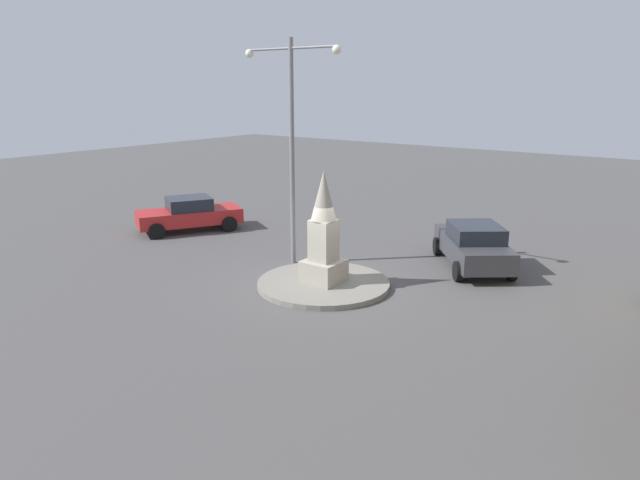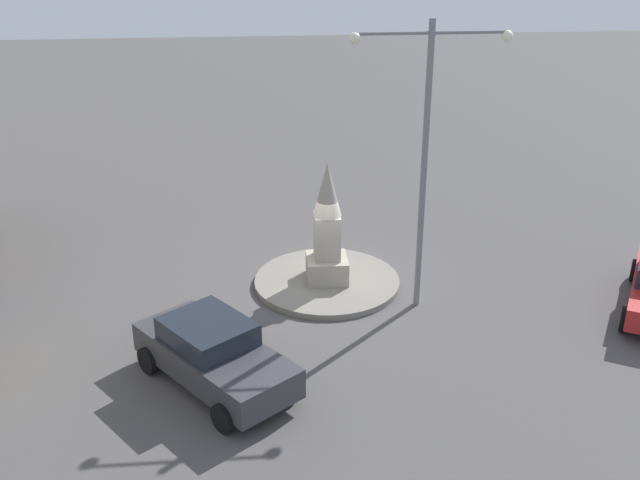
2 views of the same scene
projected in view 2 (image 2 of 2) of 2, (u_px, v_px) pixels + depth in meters
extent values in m
plane|color=#4F4C4C|center=(327.00, 284.00, 21.68)|extent=(80.00, 80.00, 0.00)
cylinder|color=gray|center=(327.00, 282.00, 21.64)|extent=(4.05, 4.05, 0.16)
cube|color=#9E9687|center=(327.00, 268.00, 21.47)|extent=(1.11, 1.11, 0.66)
cube|color=#9E9687|center=(327.00, 237.00, 21.07)|extent=(0.69, 0.69, 1.26)
cone|color=#9E9687|center=(327.00, 189.00, 20.50)|extent=(0.76, 0.76, 1.48)
cylinder|color=slate|center=(424.00, 172.00, 19.11)|extent=(0.16, 0.16, 7.41)
cylinder|color=slate|center=(470.00, 32.00, 17.78)|extent=(1.77, 0.08, 0.08)
cylinder|color=slate|center=(394.00, 33.00, 17.65)|extent=(1.77, 0.08, 0.08)
sphere|color=#F2EACC|center=(507.00, 36.00, 17.89)|extent=(0.28, 0.28, 0.28)
sphere|color=#F2EACC|center=(355.00, 38.00, 17.62)|extent=(0.28, 0.28, 0.28)
cube|color=#38383D|center=(215.00, 359.00, 17.04)|extent=(3.85, 4.27, 0.69)
cube|color=#1E232D|center=(208.00, 332.00, 16.94)|extent=(2.36, 2.41, 0.51)
cylinder|color=black|center=(287.00, 385.00, 16.75)|extent=(0.57, 0.64, 0.64)
cylinder|color=black|center=(224.00, 418.00, 15.70)|extent=(0.57, 0.64, 0.64)
cylinder|color=black|center=(210.00, 334.00, 18.66)|extent=(0.57, 0.64, 0.64)
cylinder|color=black|center=(149.00, 360.00, 17.62)|extent=(0.57, 0.64, 0.64)
cylinder|color=black|center=(635.00, 271.00, 21.74)|extent=(0.51, 0.67, 0.64)
cylinder|color=black|center=(625.00, 319.00, 19.28)|extent=(0.51, 0.67, 0.64)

